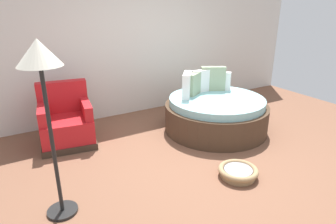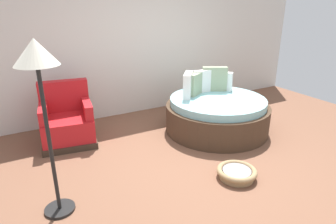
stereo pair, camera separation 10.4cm
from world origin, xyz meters
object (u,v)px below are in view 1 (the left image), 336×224
object	(u,v)px
pet_basket	(238,172)
floor_lamp	(41,71)
red_armchair	(66,123)
round_daybed	(215,113)

from	to	relation	value
pet_basket	floor_lamp	distance (m)	2.59
red_armchair	pet_basket	distance (m)	2.70
red_armchair	pet_basket	size ratio (longest dim) A/B	1.84
round_daybed	red_armchair	bearing A→B (deg)	161.75
pet_basket	floor_lamp	size ratio (longest dim) A/B	0.28
red_armchair	floor_lamp	bearing A→B (deg)	-104.85
red_armchair	floor_lamp	size ratio (longest dim) A/B	0.52
pet_basket	floor_lamp	world-z (taller)	floor_lamp
round_daybed	floor_lamp	distance (m)	3.18
red_armchair	pet_basket	xyz separation A→B (m)	(1.64, -2.13, -0.26)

